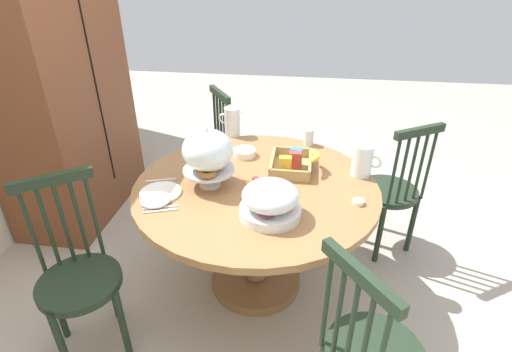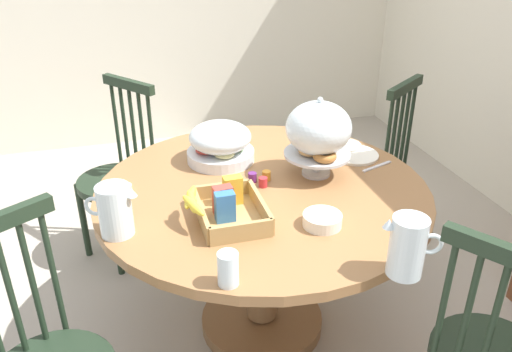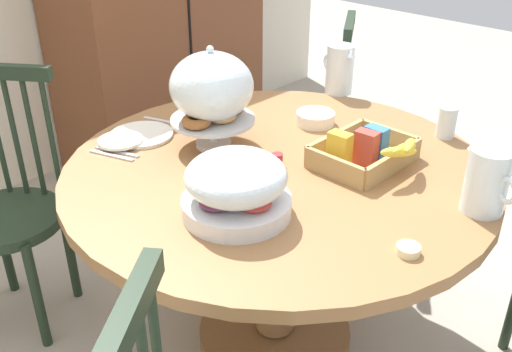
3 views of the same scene
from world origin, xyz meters
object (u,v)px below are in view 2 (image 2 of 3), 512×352
(fruit_platter_covered, at_px, (220,143))
(china_plate_small, at_px, (345,145))
(cereal_bowl, at_px, (322,220))
(dining_table, at_px, (262,225))
(milk_pitcher, at_px, (407,249))
(windsor_chair_far_side, at_px, (119,180))
(cereal_basket, at_px, (225,207))
(pastry_stand_with_dome, at_px, (318,131))
(drinking_glass, at_px, (228,269))
(butter_dish, at_px, (124,188))
(windsor_chair_facing_door, at_px, (371,168))
(china_plate_large, at_px, (354,155))
(orange_juice_pitcher, at_px, (115,213))

(fruit_platter_covered, height_order, china_plate_small, fruit_platter_covered)
(china_plate_small, distance_m, cereal_bowl, 0.70)
(dining_table, xyz_separation_m, milk_pitcher, (0.66, 0.26, 0.27))
(china_plate_small, bearing_deg, milk_pitcher, -13.59)
(windsor_chair_far_side, bearing_deg, cereal_basket, 20.58)
(pastry_stand_with_dome, distance_m, cereal_basket, 0.53)
(windsor_chair_far_side, xyz_separation_m, milk_pitcher, (1.45, 0.83, 0.38))
(drinking_glass, relative_size, butter_dish, 1.83)
(dining_table, height_order, cereal_basket, cereal_basket)
(windsor_chair_far_side, distance_m, cereal_basket, 1.11)
(windsor_chair_facing_door, xyz_separation_m, china_plate_large, (0.39, -0.32, 0.29))
(windsor_chair_facing_door, xyz_separation_m, drinking_glass, (1.12, -1.08, 0.34))
(fruit_platter_covered, bearing_deg, cereal_bowl, 20.27)
(cereal_basket, distance_m, drinking_glass, 0.38)
(windsor_chair_facing_door, relative_size, china_plate_small, 6.50)
(fruit_platter_covered, distance_m, orange_juice_pitcher, 0.67)
(china_plate_large, bearing_deg, milk_pitcher, -15.37)
(fruit_platter_covered, bearing_deg, pastry_stand_with_dome, 55.89)
(butter_dish, bearing_deg, fruit_platter_covered, 110.75)
(windsor_chair_facing_door, height_order, china_plate_large, windsor_chair_facing_door)
(windsor_chair_facing_door, distance_m, fruit_platter_covered, 1.02)
(dining_table, xyz_separation_m, fruit_platter_covered, (-0.29, -0.11, 0.27))
(china_plate_small, distance_m, drinking_glass, 1.12)
(orange_juice_pitcher, relative_size, cereal_basket, 0.60)
(drinking_glass, bearing_deg, fruit_platter_covered, 169.09)
(orange_juice_pitcher, bearing_deg, windsor_chair_facing_door, 118.26)
(windsor_chair_far_side, distance_m, milk_pitcher, 1.72)
(pastry_stand_with_dome, bearing_deg, windsor_chair_far_side, -132.39)
(windsor_chair_facing_door, bearing_deg, drinking_glass, -43.98)
(cereal_bowl, bearing_deg, fruit_platter_covered, -159.73)
(windsor_chair_far_side, bearing_deg, windsor_chair_facing_door, 80.16)
(butter_dish, bearing_deg, dining_table, 76.93)
(windsor_chair_facing_door, xyz_separation_m, milk_pitcher, (1.22, -0.54, 0.38))
(pastry_stand_with_dome, relative_size, fruit_platter_covered, 1.15)
(orange_juice_pitcher, relative_size, china_plate_large, 0.86)
(fruit_platter_covered, xyz_separation_m, cereal_basket, (0.48, -0.09, -0.04))
(cereal_basket, bearing_deg, pastry_stand_with_dome, 118.09)
(fruit_platter_covered, xyz_separation_m, cereal_bowl, (0.63, 0.23, -0.06))
(china_plate_small, relative_size, drinking_glass, 1.36)
(drinking_glass, bearing_deg, milk_pitcher, 79.56)
(windsor_chair_far_side, xyz_separation_m, orange_juice_pitcher, (0.98, -0.01, 0.37))
(windsor_chair_facing_door, height_order, drinking_glass, windsor_chair_facing_door)
(cereal_basket, bearing_deg, drinking_glass, -11.61)
(windsor_chair_facing_door, xyz_separation_m, fruit_platter_covered, (0.27, -0.91, 0.37))
(dining_table, height_order, china_plate_small, china_plate_small)
(windsor_chair_far_side, height_order, pastry_stand_with_dome, pastry_stand_with_dome)
(china_plate_large, bearing_deg, fruit_platter_covered, -101.34)
(windsor_chair_far_side, bearing_deg, orange_juice_pitcher, -0.74)
(dining_table, bearing_deg, windsor_chair_far_side, -144.36)
(pastry_stand_with_dome, bearing_deg, milk_pitcher, 0.80)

